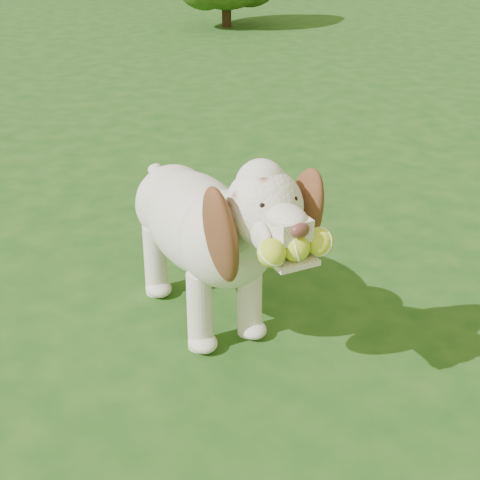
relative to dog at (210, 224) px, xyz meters
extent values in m
plane|color=#184313|center=(0.12, -0.02, -0.48)|extent=(80.00, 80.00, 0.00)
ellipsoid|color=silver|center=(-0.03, 0.12, -0.04)|extent=(0.59, 0.84, 0.40)
ellipsoid|color=silver|center=(0.05, -0.16, 0.00)|extent=(0.48, 0.48, 0.39)
ellipsoid|color=silver|center=(-0.11, 0.37, -0.05)|extent=(0.44, 0.44, 0.36)
cylinder|color=silver|center=(0.09, -0.30, 0.11)|extent=(0.28, 0.35, 0.31)
sphere|color=silver|center=(0.13, -0.44, 0.26)|extent=(0.34, 0.34, 0.27)
sphere|color=silver|center=(0.12, -0.42, 0.33)|extent=(0.22, 0.22, 0.18)
cube|color=silver|center=(0.17, -0.59, 0.25)|extent=(0.16, 0.19, 0.07)
ellipsoid|color=#592D28|center=(0.20, -0.67, 0.27)|extent=(0.07, 0.06, 0.05)
cube|color=silver|center=(0.18, -0.61, 0.14)|extent=(0.19, 0.21, 0.02)
ellipsoid|color=brown|center=(-0.03, -0.48, 0.18)|extent=(0.19, 0.29, 0.42)
ellipsoid|color=brown|center=(0.28, -0.39, 0.18)|extent=(0.21, 0.25, 0.42)
cylinder|color=silver|center=(-0.15, 0.52, -0.01)|extent=(0.12, 0.20, 0.15)
cylinder|color=silver|center=(-0.07, -0.17, -0.31)|extent=(0.13, 0.13, 0.34)
cylinder|color=silver|center=(0.15, -0.10, -0.31)|extent=(0.13, 0.13, 0.34)
cylinder|color=silver|center=(-0.21, 0.32, -0.31)|extent=(0.13, 0.13, 0.34)
cylinder|color=silver|center=(0.01, 0.38, -0.31)|extent=(0.13, 0.13, 0.34)
sphere|color=yellow|center=(0.11, -0.68, 0.20)|extent=(0.12, 0.12, 0.09)
sphere|color=yellow|center=(0.19, -0.65, 0.20)|extent=(0.12, 0.12, 0.09)
sphere|color=yellow|center=(0.28, -0.63, 0.20)|extent=(0.12, 0.12, 0.09)
cylinder|color=#382314|center=(1.27, 7.29, -0.28)|extent=(0.13, 0.13, 0.40)
camera|label=1|loc=(-0.37, -2.71, 1.26)|focal=55.00mm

